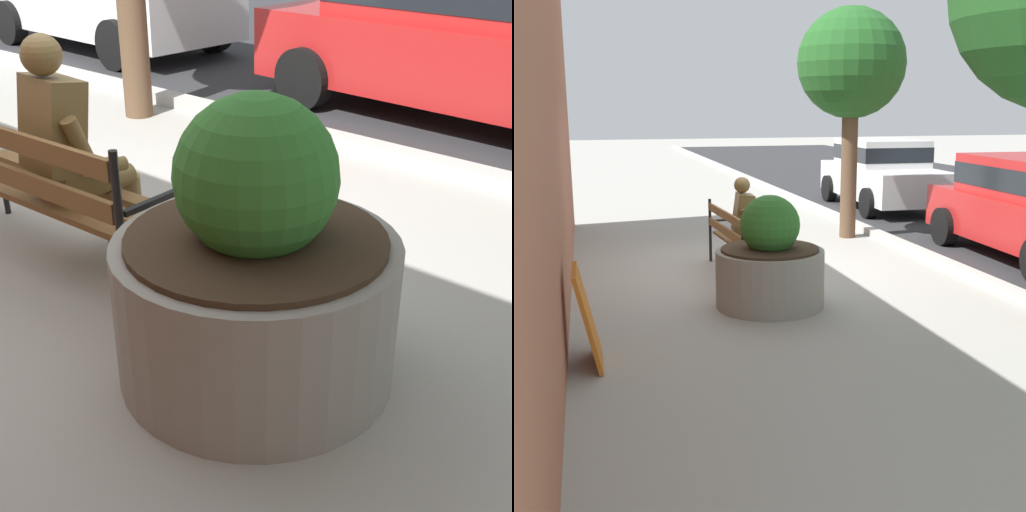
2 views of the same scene
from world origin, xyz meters
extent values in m
plane|color=#9E9B93|center=(0.00, 0.00, 0.00)|extent=(80.00, 80.00, 0.00)
cube|color=#B2AFA8|center=(0.00, 2.90, 0.06)|extent=(60.00, 0.20, 0.12)
cube|color=brown|center=(0.19, -0.19, 0.45)|extent=(1.70, 0.21, 0.04)
cube|color=brown|center=(0.18, -0.01, 0.45)|extent=(1.70, 0.21, 0.04)
cube|color=brown|center=(0.17, 0.17, 0.45)|extent=(1.70, 0.21, 0.04)
cube|color=brown|center=(0.19, -0.28, 0.62)|extent=(1.70, 0.13, 0.11)
cube|color=brown|center=(0.19, -0.28, 0.84)|extent=(1.70, 0.13, 0.11)
cylinder|color=black|center=(-0.71, 0.14, 0.23)|extent=(0.04, 0.04, 0.45)
cylinder|color=black|center=(1.05, 0.24, 0.23)|extent=(0.04, 0.04, 0.45)
cylinder|color=black|center=(1.07, -0.23, 0.47)|extent=(0.04, 0.04, 0.95)
cube|color=black|center=(1.06, 0.04, 0.62)|extent=(0.06, 0.48, 0.03)
cube|color=brown|center=(0.32, 0.05, 0.56)|extent=(0.36, 0.34, 0.16)
cube|color=brown|center=(0.31, -0.05, 0.88)|extent=(0.38, 0.31, 0.55)
sphere|color=brown|center=(0.31, -0.06, 1.26)|extent=(0.22, 0.22, 0.22)
cylinder|color=brown|center=(0.09, -0.01, 0.83)|extent=(0.10, 0.19, 0.29)
cylinder|color=brown|center=(0.09, 0.13, 0.66)|extent=(0.10, 0.27, 0.10)
cylinder|color=brown|center=(0.53, -0.04, 0.83)|extent=(0.10, 0.19, 0.29)
cylinder|color=brown|center=(0.55, 0.10, 0.66)|extent=(0.10, 0.27, 0.10)
cylinder|color=brown|center=(0.24, 0.20, 0.52)|extent=(0.15, 0.37, 0.14)
cylinder|color=brown|center=(0.25, 0.38, 0.25)|extent=(0.11, 0.11, 0.50)
cube|color=brown|center=(0.25, 0.44, 0.04)|extent=(0.12, 0.25, 0.07)
cylinder|color=brown|center=(0.42, 0.19, 0.52)|extent=(0.15, 0.37, 0.14)
cylinder|color=brown|center=(0.43, 0.37, 0.25)|extent=(0.11, 0.11, 0.50)
cube|color=brown|center=(0.43, 0.43, 0.04)|extent=(0.12, 0.25, 0.07)
cube|color=brown|center=(0.56, 0.46, 0.08)|extent=(0.29, 0.20, 0.16)
cylinder|color=gray|center=(1.82, -0.08, 0.33)|extent=(1.27, 1.27, 0.67)
cylinder|color=#38281C|center=(1.82, -0.08, 0.68)|extent=(1.14, 1.14, 0.03)
sphere|color=#2D6B28|center=(1.82, -0.08, 0.96)|extent=(0.70, 0.70, 0.70)
cube|color=silver|center=(-5.09, 4.50, 0.61)|extent=(4.16, 1.85, 0.70)
cylinder|color=black|center=(-3.73, 5.30, 0.32)|extent=(0.65, 0.24, 0.64)
cylinder|color=black|center=(-3.79, 3.60, 0.32)|extent=(0.65, 0.24, 0.64)
cylinder|color=black|center=(-6.39, 5.40, 0.32)|extent=(0.65, 0.24, 0.64)
cylinder|color=black|center=(-6.46, 3.70, 0.32)|extent=(0.65, 0.24, 0.64)
cube|color=#B21E1E|center=(0.53, 4.50, 0.61)|extent=(4.16, 1.85, 0.70)
cylinder|color=black|center=(-0.77, 5.40, 0.32)|extent=(0.65, 0.24, 0.64)
cylinder|color=black|center=(-0.83, 3.70, 0.32)|extent=(0.65, 0.24, 0.64)
camera|label=1|loc=(3.60, -2.10, 1.98)|focal=48.90mm
camera|label=2|loc=(9.23, -2.10, 2.30)|focal=47.52mm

